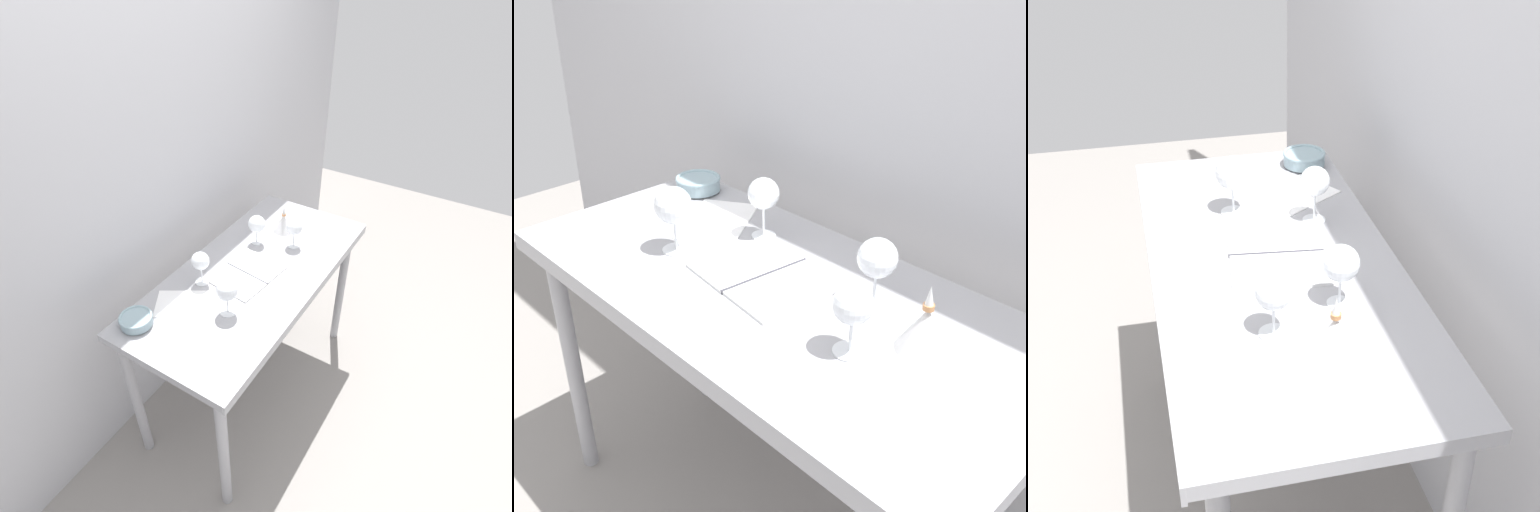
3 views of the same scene
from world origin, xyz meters
TOP-DOWN VIEW (x-y plane):
  - back_wall at (0.00, 0.49)m, footprint 3.80×0.04m
  - steel_counter at (0.00, -0.01)m, footprint 1.40×0.65m
  - wine_glass_far_right at (0.22, 0.11)m, footprint 0.09×0.09m
  - wine_glass_near_left at (-0.30, -0.07)m, footprint 0.10×0.10m
  - wine_glass_near_right at (0.30, -0.07)m, footprint 0.08×0.08m
  - wine_glass_far_left at (-0.20, 0.16)m, footprint 0.09×0.09m
  - open_notebook at (-0.04, 0.01)m, footprint 0.35×0.29m
  - tasting_sheet_upper at (-0.36, 0.12)m, footprint 0.29×0.32m
  - tasting_bowl at (-0.57, 0.22)m, footprint 0.14×0.14m
  - decanter_funnel at (0.40, 0.04)m, footprint 0.12×0.12m

SIDE VIEW (x-z plane):
  - steel_counter at x=0.00m, z-range 0.34..1.24m
  - tasting_sheet_upper at x=-0.36m, z-range 0.90..0.90m
  - open_notebook at x=-0.04m, z-range 0.90..0.91m
  - tasting_bowl at x=-0.57m, z-range 0.90..0.95m
  - decanter_funnel at x=0.40m, z-range 0.87..1.03m
  - wine_glass_near_right at x=0.30m, z-range 0.93..1.09m
  - wine_glass_far_right at x=0.22m, z-range 0.93..1.10m
  - wine_glass_far_left at x=-0.20m, z-range 0.94..1.11m
  - wine_glass_near_left at x=-0.30m, z-range 0.94..1.11m
  - back_wall at x=0.00m, z-range 0.00..2.60m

